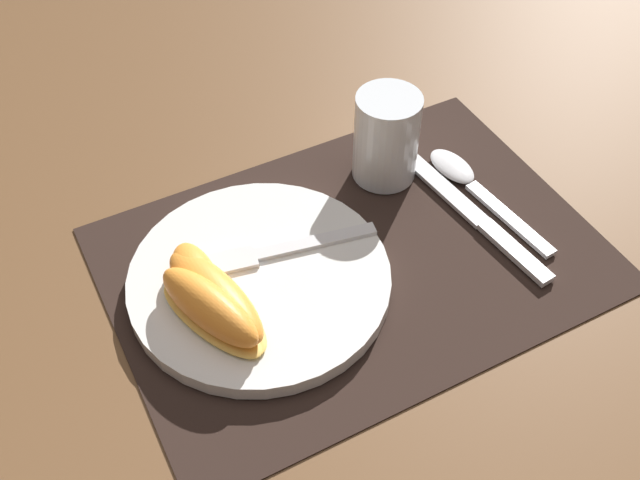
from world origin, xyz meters
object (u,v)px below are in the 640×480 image
(juice_glass, at_px, (386,142))
(citrus_wedge_1, at_px, (215,298))
(knife, at_px, (472,214))
(citrus_wedge_2, at_px, (210,309))
(fork, at_px, (264,254))
(citrus_wedge_0, at_px, (199,286))
(plate, at_px, (260,280))
(spoon, at_px, (467,180))

(juice_glass, distance_m, citrus_wedge_1, 0.25)
(knife, relative_size, citrus_wedge_2, 1.83)
(knife, xyz_separation_m, fork, (-0.22, 0.04, 0.02))
(juice_glass, distance_m, citrus_wedge_0, 0.25)
(citrus_wedge_2, bearing_deg, plate, 26.66)
(citrus_wedge_0, relative_size, citrus_wedge_2, 0.88)
(spoon, bearing_deg, juice_glass, 141.99)
(juice_glass, relative_size, knife, 0.43)
(plate, xyz_separation_m, fork, (0.01, 0.02, 0.01))
(spoon, relative_size, citrus_wedge_2, 1.45)
(juice_glass, relative_size, citrus_wedge_2, 0.79)
(citrus_wedge_1, bearing_deg, spoon, 8.09)
(citrus_wedge_2, bearing_deg, spoon, 9.91)
(spoon, xyz_separation_m, citrus_wedge_2, (-0.31, -0.05, 0.03))
(juice_glass, relative_size, citrus_wedge_1, 0.70)
(spoon, distance_m, citrus_wedge_1, 0.31)
(juice_glass, distance_m, knife, 0.12)
(juice_glass, bearing_deg, plate, -156.47)
(plate, bearing_deg, juice_glass, 23.53)
(juice_glass, bearing_deg, citrus_wedge_1, -157.20)
(plate, height_order, citrus_wedge_1, citrus_wedge_1)
(knife, height_order, spoon, spoon)
(knife, bearing_deg, spoon, 61.81)
(fork, bearing_deg, citrus_wedge_1, -149.88)
(spoon, bearing_deg, citrus_wedge_2, -170.09)
(juice_glass, relative_size, spoon, 0.54)
(citrus_wedge_0, bearing_deg, knife, -4.02)
(plate, distance_m, spoon, 0.26)
(spoon, xyz_separation_m, citrus_wedge_0, (-0.31, -0.02, 0.03))
(juice_glass, distance_m, citrus_wedge_2, 0.27)
(knife, relative_size, citrus_wedge_0, 2.08)
(plate, xyz_separation_m, citrus_wedge_1, (-0.05, -0.02, 0.02))
(plate, height_order, juice_glass, juice_glass)
(spoon, distance_m, citrus_wedge_2, 0.32)
(plate, relative_size, citrus_wedge_0, 2.23)
(knife, height_order, fork, fork)
(citrus_wedge_0, xyz_separation_m, citrus_wedge_1, (0.01, -0.02, 0.00))
(knife, relative_size, citrus_wedge_1, 1.63)
(plate, bearing_deg, citrus_wedge_0, 178.20)
(spoon, height_order, fork, fork)
(juice_glass, bearing_deg, knife, -64.46)
(knife, relative_size, fork, 1.19)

